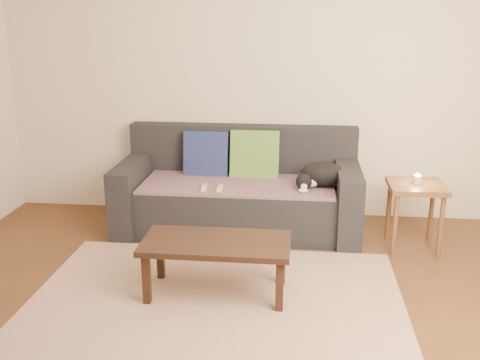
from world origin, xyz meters
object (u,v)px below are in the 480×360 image
object	(u,v)px
cat	(321,175)
wii_remote_b	(220,188)
coffee_table	(216,248)
side_table	(416,195)
sofa	(239,194)
wii_remote_a	(204,188)

from	to	relation	value
cat	wii_remote_b	distance (m)	0.87
wii_remote_b	coffee_table	world-z (taller)	wii_remote_b
side_table	sofa	bearing A→B (deg)	167.69
sofa	wii_remote_b	xyz separation A→B (m)	(-0.13, -0.31, 0.15)
wii_remote_a	side_table	world-z (taller)	side_table
wii_remote_b	coffee_table	bearing A→B (deg)	-173.74
wii_remote_b	side_table	xyz separation A→B (m)	(1.60, -0.01, -0.00)
wii_remote_b	side_table	distance (m)	1.60
sofa	coffee_table	xyz separation A→B (m)	(-0.01, -1.30, 0.04)
wii_remote_a	sofa	bearing A→B (deg)	-42.70
wii_remote_b	sofa	bearing A→B (deg)	-22.48
wii_remote_a	coffee_table	world-z (taller)	wii_remote_a
cat	side_table	world-z (taller)	cat
wii_remote_a	coffee_table	xyz separation A→B (m)	(0.25, -0.99, -0.11)
side_table	coffee_table	xyz separation A→B (m)	(-1.48, -0.98, -0.11)
sofa	cat	world-z (taller)	sofa
wii_remote_a	coffee_table	distance (m)	1.03
coffee_table	side_table	bearing A→B (deg)	33.47
sofa	coffee_table	world-z (taller)	sofa
side_table	coffee_table	size ratio (longest dim) A/B	0.55
sofa	coffee_table	size ratio (longest dim) A/B	2.12
cat	wii_remote_a	world-z (taller)	cat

